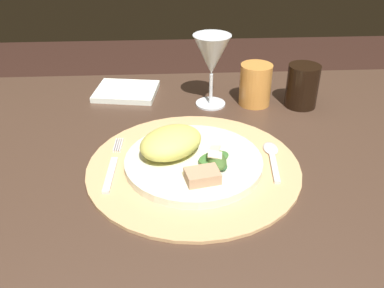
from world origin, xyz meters
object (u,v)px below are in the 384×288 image
wine_glass (212,57)px  amber_tumbler (255,85)px  spoon (272,154)px  napkin (126,91)px  dark_tumbler (302,86)px  dinner_plate (194,162)px  fork (113,166)px  dining_table (226,222)px

wine_glass → amber_tumbler: size_ratio=1.73×
spoon → napkin: same height
dark_tumbler → dinner_plate: bearing=-137.1°
fork → amber_tumbler: 0.39m
dining_table → dinner_plate: 0.18m
wine_glass → amber_tumbler: 0.12m
spoon → napkin: (-0.29, 0.30, -0.00)m
dining_table → dinner_plate: (-0.07, -0.03, 0.17)m
dinner_plate → amber_tumbler: amber_tumbler is taller
dining_table → wine_glass: bearing=93.5°
napkin → dining_table: bearing=-54.6°
napkin → wine_glass: 0.23m
spoon → dinner_plate: bearing=-170.2°
fork → dinner_plate: bearing=-1.1°
napkin → wine_glass: (0.20, -0.07, 0.11)m
amber_tumbler → dark_tumbler: size_ratio=0.97×
dinner_plate → fork: dinner_plate is taller
wine_glass → dark_tumbler: 0.21m
fork → napkin: (-0.00, 0.32, -0.00)m
fork → napkin: bearing=90.0°
dining_table → spoon: 0.18m
spoon → amber_tumbler: amber_tumbler is taller
fork → wine_glass: 0.33m
napkin → dinner_plate: bearing=-66.3°
spoon → napkin: 0.41m
dinner_plate → wine_glass: bearing=78.0°
dark_tumbler → amber_tumbler: bearing=171.3°
dinner_plate → spoon: size_ratio=1.87×
dinner_plate → dark_tumbler: (0.26, 0.24, 0.03)m
dinner_plate → dining_table: bearing=22.7°
wine_glass → napkin: bearing=160.6°
fork → amber_tumbler: bearing=40.3°
dinner_plate → amber_tumbler: bearing=58.8°
dinner_plate → napkin: 0.35m
dinner_plate → spoon: dinner_plate is taller
dinner_plate → dark_tumbler: size_ratio=2.53×
dining_table → fork: (-0.21, -0.03, 0.16)m
dark_tumbler → wine_glass: bearing=175.4°
spoon → dark_tumbler: 0.24m
fork → spoon: 0.29m
dining_table → fork: fork is taller
fork → wine_glass: wine_glass is taller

